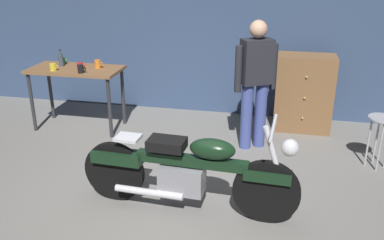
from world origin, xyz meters
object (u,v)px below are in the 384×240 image
at_px(motorcycle, 188,170).
at_px(mug_yellow_tall, 53,67).
at_px(wooden_dresser, 304,93).
at_px(bottle, 61,60).
at_px(mug_red_diner, 80,66).
at_px(mug_black_matte, 81,69).
at_px(mug_orange_travel, 98,64).
at_px(mug_green_speckled, 63,61).
at_px(person_standing, 255,80).
at_px(shop_stool, 381,129).

bearing_deg(motorcycle, mug_yellow_tall, 147.65).
height_order(wooden_dresser, bottle, bottle).
bearing_deg(mug_red_diner, mug_black_matte, -61.37).
bearing_deg(bottle, motorcycle, -39.20).
bearing_deg(mug_yellow_tall, bottle, 91.46).
relative_size(mug_orange_travel, mug_green_speckled, 1.17).
relative_size(wooden_dresser, mug_yellow_tall, 9.17).
distance_m(person_standing, mug_red_diner, 2.44).
bearing_deg(shop_stool, wooden_dresser, 129.12).
bearing_deg(mug_green_speckled, mug_red_diner, -30.99).
distance_m(mug_yellow_tall, mug_black_matte, 0.44).
relative_size(mug_red_diner, mug_green_speckled, 1.12).
distance_m(mug_black_matte, bottle, 0.53).
height_order(motorcycle, mug_green_speckled, mug_green_speckled).
bearing_deg(shop_stool, mug_orange_travel, 172.30).
bearing_deg(shop_stool, mug_red_diner, 174.42).
bearing_deg(person_standing, bottle, -33.37).
xyz_separation_m(shop_stool, mug_orange_travel, (-3.73, 0.50, 0.46)).
bearing_deg(mug_black_matte, mug_green_speckled, 139.68).
distance_m(mug_red_diner, mug_black_matte, 0.20).
height_order(mug_orange_travel, mug_green_speckled, mug_orange_travel).
distance_m(wooden_dresser, bottle, 3.51).
bearing_deg(person_standing, motorcycle, 43.74).
height_order(person_standing, mug_red_diner, person_standing).
bearing_deg(mug_yellow_tall, wooden_dresser, 12.90).
bearing_deg(mug_red_diner, bottle, 162.56).
bearing_deg(wooden_dresser, motorcycle, -116.02).
xyz_separation_m(mug_red_diner, mug_yellow_tall, (-0.34, -0.14, 0.00)).
relative_size(shop_stool, mug_orange_travel, 5.21).
bearing_deg(mug_green_speckled, wooden_dresser, 6.89).
relative_size(mug_red_diner, mug_black_matte, 1.01).
height_order(wooden_dresser, mug_green_speckled, wooden_dresser).
bearing_deg(shop_stool, person_standing, 169.74).
xyz_separation_m(motorcycle, mug_red_diner, (-1.93, 1.75, 0.50)).
bearing_deg(wooden_dresser, bottle, -171.03).
bearing_deg(bottle, mug_red_diner, -17.44).
height_order(shop_stool, mug_red_diner, mug_red_diner).
xyz_separation_m(mug_black_matte, bottle, (-0.44, 0.29, 0.04)).
relative_size(shop_stool, mug_black_matte, 5.49).
height_order(person_standing, mug_black_matte, person_standing).
relative_size(mug_black_matte, bottle, 0.48).
distance_m(wooden_dresser, mug_yellow_tall, 3.55).
xyz_separation_m(mug_red_diner, mug_black_matte, (0.10, -0.18, 0.01)).
bearing_deg(mug_orange_travel, wooden_dresser, 10.45).
relative_size(person_standing, shop_stool, 2.61).
height_order(shop_stool, mug_green_speckled, mug_green_speckled).
bearing_deg(motorcycle, mug_orange_travel, 135.69).
bearing_deg(mug_orange_travel, bottle, -178.85).
xyz_separation_m(mug_red_diner, bottle, (-0.34, 0.11, 0.05)).
xyz_separation_m(motorcycle, mug_green_speckled, (-2.31, 1.98, 0.50)).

